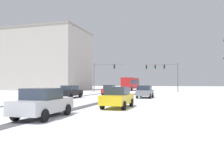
% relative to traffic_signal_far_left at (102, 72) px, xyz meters
% --- Properties ---
extents(wheel_track_left_lane, '(0.95, 38.45, 0.01)m').
position_rel_traffic_signal_far_left_xyz_m(wheel_track_left_lane, '(8.83, -23.39, -4.48)').
color(wheel_track_left_lane, '#4C4C51').
rests_on(wheel_track_left_lane, ground).
extents(wheel_track_right_lane, '(0.80, 38.45, 0.01)m').
position_rel_traffic_signal_far_left_xyz_m(wheel_track_right_lane, '(2.41, -23.39, -4.48)').
color(wheel_track_right_lane, '#4C4C51').
rests_on(wheel_track_right_lane, ground).
extents(sidewalk_kerb_right, '(4.00, 38.45, 0.12)m').
position_rel_traffic_signal_far_left_xyz_m(sidewalk_kerb_right, '(17.61, -25.14, -4.43)').
color(sidewalk_kerb_right, white).
rests_on(sidewalk_kerb_right, ground).
extents(traffic_signal_far_left, '(7.05, 0.49, 6.50)m').
position_rel_traffic_signal_far_left_xyz_m(traffic_signal_far_left, '(0.00, 0.00, 0.00)').
color(traffic_signal_far_left, '#56565B').
rests_on(traffic_signal_far_left, ground).
extents(traffic_signal_far_right, '(7.31, 0.75, 6.50)m').
position_rel_traffic_signal_far_left_xyz_m(traffic_signal_far_right, '(13.29, 3.90, 0.34)').
color(traffic_signal_far_right, '#56565B').
rests_on(traffic_signal_far_right, ground).
extents(car_red_lead, '(1.89, 4.13, 1.62)m').
position_rel_traffic_signal_far_left_xyz_m(car_red_lead, '(5.31, -11.75, -3.67)').
color(car_red_lead, red).
rests_on(car_red_lead, ground).
extents(car_grey_second, '(1.90, 4.13, 1.62)m').
position_rel_traffic_signal_far_left_xyz_m(car_grey_second, '(12.03, -17.87, -3.67)').
color(car_grey_second, slate).
rests_on(car_grey_second, ground).
extents(car_black_third, '(1.93, 4.15, 1.62)m').
position_rel_traffic_signal_far_left_xyz_m(car_black_third, '(2.79, -20.89, -3.67)').
color(car_black_third, black).
rests_on(car_black_third, ground).
extents(car_yellow_cab_fourth, '(1.88, 4.12, 1.62)m').
position_rel_traffic_signal_far_left_xyz_m(car_yellow_cab_fourth, '(11.64, -30.31, -3.67)').
color(car_yellow_cab_fourth, yellow).
rests_on(car_yellow_cab_fourth, ground).
extents(car_silver_fifth, '(1.94, 4.16, 1.62)m').
position_rel_traffic_signal_far_left_xyz_m(car_silver_fifth, '(9.02, -36.26, -3.67)').
color(car_silver_fifth, '#B7BABF').
rests_on(car_silver_fifth, ground).
extents(bus_oncoming, '(2.96, 11.08, 3.38)m').
position_rel_traffic_signal_far_left_xyz_m(bus_oncoming, '(3.90, 12.50, -2.50)').
color(bus_oncoming, '#B21E1E').
rests_on(bus_oncoming, ground).
extents(office_building_far_left_block, '(22.86, 16.43, 17.06)m').
position_rel_traffic_signal_far_left_xyz_m(office_building_far_left_block, '(-20.38, 9.29, 4.05)').
color(office_building_far_left_block, '#B2ADA3').
rests_on(office_building_far_left_block, ground).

